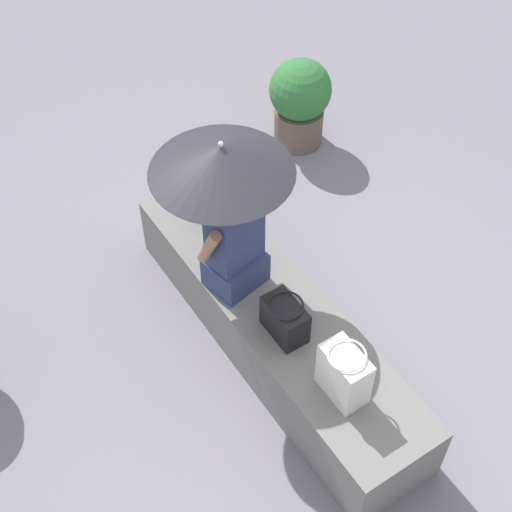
{
  "coord_description": "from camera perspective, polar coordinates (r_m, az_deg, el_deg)",
  "views": [
    {
      "loc": [
        -2.32,
        1.67,
        4.21
      ],
      "look_at": [
        0.15,
        0.05,
        0.82
      ],
      "focal_mm": 53.15,
      "sensor_mm": 36.0,
      "label": 1
    }
  ],
  "objects": [
    {
      "name": "ground_plane",
      "position": [
        5.09,
        1.45,
        -6.91
      ],
      "size": [
        14.0,
        14.0,
        0.0
      ],
      "primitive_type": "plane",
      "color": "slate"
    },
    {
      "name": "stone_bench",
      "position": [
        4.89,
        1.51,
        -5.36
      ],
      "size": [
        2.52,
        0.61,
        0.47
      ],
      "primitive_type": "cube",
      "color": "slate",
      "rests_on": "ground"
    },
    {
      "name": "planter_near",
      "position": [
        6.26,
        3.32,
        11.62
      ],
      "size": [
        0.51,
        0.51,
        0.78
      ],
      "color": "brown",
      "rests_on": "ground"
    },
    {
      "name": "handbag_black",
      "position": [
        5.09,
        -3.43,
        4.33
      ],
      "size": [
        0.2,
        0.15,
        0.35
      ],
      "color": "#335184",
      "rests_on": "stone_bench"
    },
    {
      "name": "tote_bag_canvas",
      "position": [
        4.23,
        6.64,
        -8.79
      ],
      "size": [
        0.29,
        0.22,
        0.37
      ],
      "color": "silver",
      "rests_on": "stone_bench"
    },
    {
      "name": "person_seated",
      "position": [
        4.53,
        -1.62,
        1.23
      ],
      "size": [
        0.34,
        0.5,
        0.9
      ],
      "color": "navy",
      "rests_on": "stone_bench"
    },
    {
      "name": "shoulder_bag_spare",
      "position": [
        4.48,
        2.19,
        -4.75
      ],
      "size": [
        0.29,
        0.22,
        0.27
      ],
      "color": "black",
      "rests_on": "stone_bench"
    },
    {
      "name": "parasol",
      "position": [
        4.09,
        -2.62,
        7.28
      ],
      "size": [
        0.82,
        0.82,
        1.14
      ],
      "color": "#B7B7BC",
      "rests_on": "stone_bench"
    }
  ]
}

